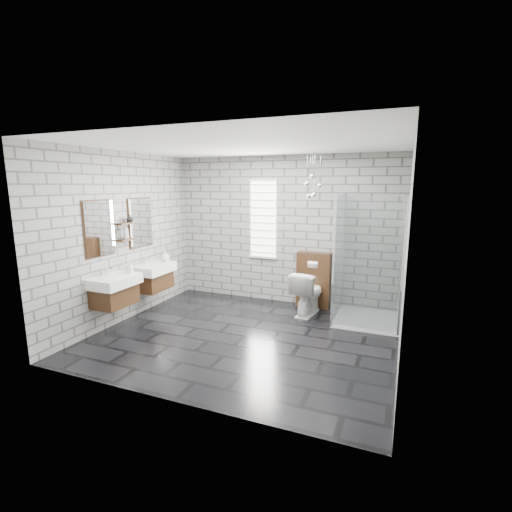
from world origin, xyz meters
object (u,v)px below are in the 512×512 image
Objects in this scene: cistern_panel at (314,280)px; toilet at (308,293)px; vanity_left at (113,282)px; vanity_right at (152,269)px; shower_enclosure at (361,293)px.

cistern_panel reaches higher than toilet.
vanity_left is 3.37m from cistern_panel.
vanity_right is 2.70m from toilet.
cistern_panel is (2.52, 2.23, -0.26)m from vanity_left.
shower_enclosure is at bearing -178.71° from toilet.
toilet is (-0.89, 0.10, -0.13)m from shower_enclosure.
vanity_right is 2.85m from cistern_panel.
cistern_panel is at bearing -82.03° from toilet.
vanity_left reaches higher than cistern_panel.
cistern_panel is 1.33× the size of toilet.
cistern_panel is (2.52, 1.31, -0.26)m from vanity_right.
shower_enclosure is (0.89, -0.52, 0.00)m from cistern_panel.
toilet is at bearing -90.00° from cistern_panel.
vanity_left is at bearing -153.34° from shower_enclosure.
vanity_left is 1.57× the size of cistern_panel.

